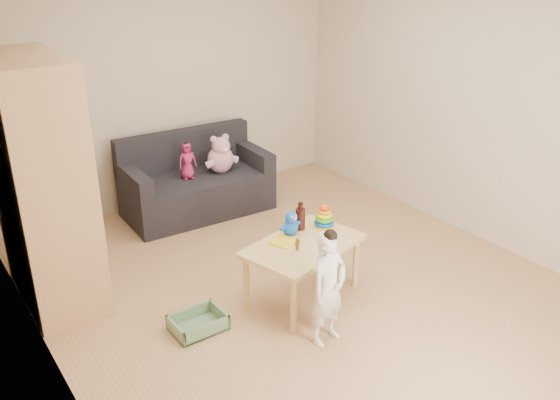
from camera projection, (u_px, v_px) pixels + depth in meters
room at (293, 136)px, 4.62m from camera, size 4.50×4.50×4.50m
wardrobe at (41, 185)px, 4.54m from camera, size 0.54×1.09×1.96m
sofa at (198, 194)px, 6.35m from camera, size 1.55×0.81×0.43m
play_table at (303, 271)px, 4.79m from camera, size 1.06×0.82×0.50m
storage_bin at (198, 322)px, 4.46m from camera, size 0.40×0.30×0.12m
toddler at (328, 290)px, 4.20m from camera, size 0.35×0.26×0.85m
pink_bear at (220, 156)px, 6.28m from camera, size 0.37×0.34×0.35m
doll at (187, 161)px, 6.10m from camera, size 0.20×0.15×0.38m
ring_stacker at (324, 219)px, 4.93m from camera, size 0.17×0.17×0.19m
brown_bottle at (300, 218)px, 4.89m from camera, size 0.08×0.08×0.24m
blue_plush at (291, 223)px, 4.80m from camera, size 0.21×0.19×0.21m
wooden_figure at (297, 244)px, 4.57m from camera, size 0.05×0.05×0.11m
yellow_book at (283, 242)px, 4.70m from camera, size 0.23×0.23×0.01m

